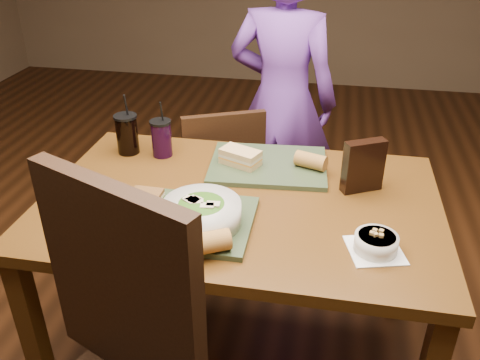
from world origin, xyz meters
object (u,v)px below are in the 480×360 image
cup_berry (162,138)px  tray_far (268,165)px  dining_table (240,221)px  tray_near (183,220)px  baguette_near (208,242)px  sandwich_near (147,198)px  diner (282,101)px  baguette_far (311,161)px  chair_far (229,181)px  cup_cola (127,134)px  chip_bag (363,166)px  sandwich_far (240,157)px  salad_bowl (202,212)px  soup_bowl (376,243)px

cup_berry → tray_far: bearing=-3.6°
dining_table → tray_far: bearing=75.7°
tray_near → baguette_near: size_ratio=3.48×
tray_near → sandwich_near: size_ratio=4.29×
diner → baguette_far: size_ratio=13.26×
tray_near → tray_far: bearing=63.5°
chair_far → cup_cola: cup_cola is taller
sandwich_near → chip_bag: 0.71m
sandwich_near → sandwich_far: bearing=53.9°
dining_table → sandwich_far: (-0.04, 0.21, 0.14)m
tray_far → baguette_far: baguette_far is taller
dining_table → salad_bowl: salad_bowl is taller
baguette_far → cup_berry: cup_berry is taller
cup_cola → chair_far: bearing=47.3°
tray_near → cup_cola: size_ratio=1.77×
diner → tray_near: size_ratio=3.52×
dining_table → diner: 0.96m
baguette_near → cup_cola: size_ratio=0.51×
diner → salad_bowl: bearing=93.3°
tray_far → cup_berry: (-0.41, 0.03, 0.06)m
soup_bowl → sandwich_near: bearing=172.7°
diner → sandwich_far: diner is taller
chair_far → baguette_far: chair_far is taller
dining_table → sandwich_far: sandwich_far is taller
baguette_near → cup_cola: cup_cola is taller
cup_cola → dining_table: bearing=-28.1°
diner → tray_near: (-0.17, -1.13, 0.02)m
tray_near → sandwich_near: 0.15m
dining_table → diner: bearing=88.2°
tray_far → cup_berry: bearing=176.4°
soup_bowl → cup_berry: 0.91m
salad_bowl → baguette_far: salad_bowl is taller
cup_berry → tray_near: bearing=-64.2°
sandwich_far → baguette_far: same height
baguette_far → cup_cola: (-0.70, 0.03, 0.03)m
cup_berry → chip_bag: bearing=-9.8°
baguette_far → cup_berry: size_ratio=0.51×
tray_far → cup_berry: cup_berry is taller
salad_bowl → baguette_far: 0.51m
chair_far → cup_berry: 0.53m
chair_far → diner: bearing=60.9°
soup_bowl → cup_berry: (-0.78, 0.47, 0.04)m
cup_berry → diner: bearing=61.4°
diner → tray_far: 0.73m
diner → tray_far: (0.03, -0.73, 0.02)m
cup_berry → chip_bag: size_ratio=1.21×
soup_bowl → baguette_far: size_ratio=1.62×
baguette_near → diner: bearing=87.4°
soup_bowl → sandwich_far: (-0.46, 0.42, 0.02)m
diner → sandwich_near: size_ratio=15.10×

